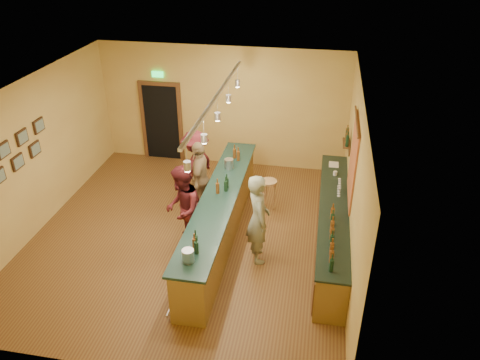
% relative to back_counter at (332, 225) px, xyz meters
% --- Properties ---
extents(floor, '(7.00, 7.00, 0.00)m').
position_rel_back_counter_xyz_m(floor, '(-2.97, -0.18, -0.49)').
color(floor, brown).
rests_on(floor, ground).
extents(ceiling, '(6.50, 7.00, 0.02)m').
position_rel_back_counter_xyz_m(ceiling, '(-2.97, -0.18, 2.71)').
color(ceiling, silver).
rests_on(ceiling, wall_back).
extents(wall_back, '(6.50, 0.02, 3.20)m').
position_rel_back_counter_xyz_m(wall_back, '(-2.97, 3.32, 1.11)').
color(wall_back, tan).
rests_on(wall_back, floor).
extents(wall_front, '(6.50, 0.02, 3.20)m').
position_rel_back_counter_xyz_m(wall_front, '(-2.97, -3.68, 1.11)').
color(wall_front, tan).
rests_on(wall_front, floor).
extents(wall_left, '(0.02, 7.00, 3.20)m').
position_rel_back_counter_xyz_m(wall_left, '(-6.22, -0.18, 1.11)').
color(wall_left, tan).
rests_on(wall_left, floor).
extents(wall_right, '(0.02, 7.00, 3.20)m').
position_rel_back_counter_xyz_m(wall_right, '(0.28, -0.18, 1.11)').
color(wall_right, tan).
rests_on(wall_right, floor).
extents(doorway, '(1.15, 0.09, 2.48)m').
position_rel_back_counter_xyz_m(doorway, '(-4.67, 3.30, 0.64)').
color(doorway, black).
rests_on(doorway, wall_back).
extents(tapestry, '(0.03, 1.40, 1.60)m').
position_rel_back_counter_xyz_m(tapestry, '(0.26, 0.22, 1.36)').
color(tapestry, '#A52122').
rests_on(tapestry, wall_right).
extents(bottle_shelf, '(0.17, 0.55, 0.54)m').
position_rel_back_counter_xyz_m(bottle_shelf, '(0.20, 1.72, 1.18)').
color(bottle_shelf, '#523618').
rests_on(bottle_shelf, wall_right).
extents(picture_grid, '(0.06, 2.20, 0.70)m').
position_rel_back_counter_xyz_m(picture_grid, '(-6.18, -0.93, 1.46)').
color(picture_grid, '#382111').
rests_on(picture_grid, wall_left).
extents(back_counter, '(0.60, 4.55, 1.27)m').
position_rel_back_counter_xyz_m(back_counter, '(0.00, 0.00, 0.00)').
color(back_counter, brown).
rests_on(back_counter, floor).
extents(tasting_bar, '(0.74, 5.10, 1.38)m').
position_rel_back_counter_xyz_m(tasting_bar, '(-2.29, -0.18, 0.12)').
color(tasting_bar, brown).
rests_on(tasting_bar, floor).
extents(pendant_track, '(0.11, 4.60, 0.50)m').
position_rel_back_counter_xyz_m(pendant_track, '(-2.29, -0.18, 2.50)').
color(pendant_track, silver).
rests_on(pendant_track, ceiling).
extents(bartender, '(0.65, 0.79, 1.86)m').
position_rel_back_counter_xyz_m(bartender, '(-1.43, -0.68, 0.44)').
color(bartender, gray).
rests_on(bartender, floor).
extents(customer_a, '(0.85, 1.00, 1.83)m').
position_rel_back_counter_xyz_m(customer_a, '(-2.95, -0.59, 0.43)').
color(customer_a, '#59191E').
rests_on(customer_a, floor).
extents(customer_b, '(0.49, 1.05, 1.75)m').
position_rel_back_counter_xyz_m(customer_b, '(-2.95, 0.77, 0.39)').
color(customer_b, '#997A51').
rests_on(customer_b, floor).
extents(customer_c, '(1.01, 1.30, 1.76)m').
position_rel_back_counter_xyz_m(customer_c, '(-3.18, 1.27, 0.39)').
color(customer_c, '#59191E').
rests_on(customer_c, floor).
extents(bar_stool, '(0.37, 0.37, 0.76)m').
position_rel_back_counter_xyz_m(bar_stool, '(-1.44, 1.11, 0.13)').
color(bar_stool, olive).
rests_on(bar_stool, floor).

